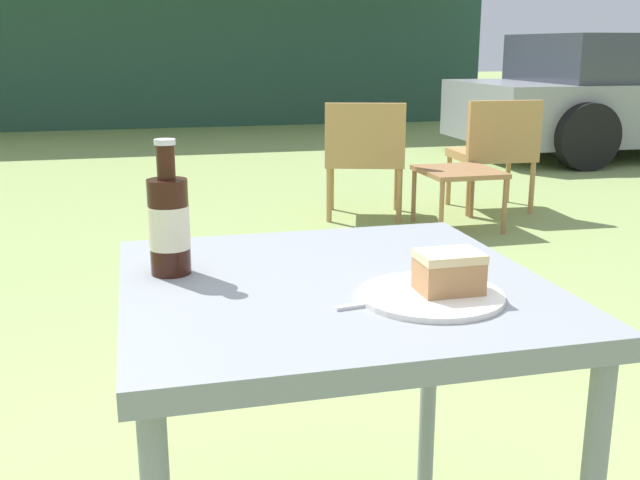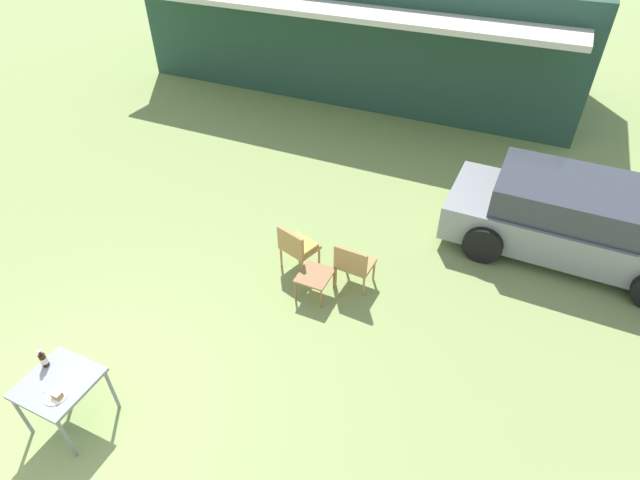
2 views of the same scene
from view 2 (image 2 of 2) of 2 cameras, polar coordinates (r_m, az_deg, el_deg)
The scene contains 10 objects.
ground_plane at distance 6.92m, azimuth -25.99°, elevation -17.92°, with size 60.00×60.00×0.00m, color #8CA35B.
cabin_building at distance 14.79m, azimuth 5.13°, elevation 23.28°, with size 11.49×5.21×3.02m.
parked_car at distance 9.02m, azimuth 26.76°, elevation 2.19°, with size 3.99×2.01×1.26m.
wicker_chair_cushioned at distance 7.77m, azimuth -2.61°, elevation -0.63°, with size 0.63×0.58×0.79m.
wicker_chair_plain at distance 7.46m, azimuth 3.86°, elevation -2.63°, with size 0.54×0.48×0.79m.
garden_side_table at distance 7.39m, azimuth -0.60°, elevation -4.22°, with size 0.47×0.51×0.38m.
patio_table at distance 6.43m, azimuth -27.63°, elevation -14.57°, with size 0.76×0.76×0.73m.
cake_on_plate at distance 6.22m, azimuth -27.92°, elevation -15.41°, with size 0.25×0.25×0.08m.
cola_bottle_near at distance 6.52m, azimuth -29.04°, elevation -11.88°, with size 0.08×0.08×0.25m.
fork at distance 6.29m, azimuth -28.48°, elevation -15.18°, with size 0.19×0.04×0.01m.
Camera 2 is at (4.00, -1.81, 5.34)m, focal length 28.00 mm.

